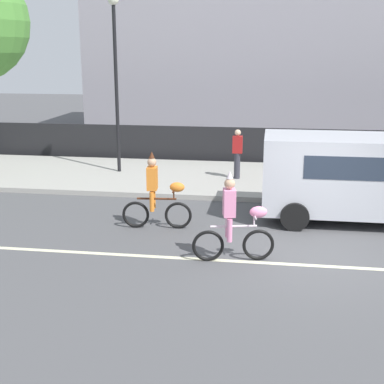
{
  "coord_description": "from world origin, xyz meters",
  "views": [
    {
      "loc": [
        -1.0,
        -10.89,
        4.27
      ],
      "look_at": [
        -2.81,
        1.2,
        1.0
      ],
      "focal_mm": 50.0,
      "sensor_mm": 36.0,
      "label": 1
    }
  ],
  "objects_px": {
    "parade_cyclist_pink": "(234,222)",
    "pedestrian_onlooker": "(237,153)",
    "parked_van_silver": "(367,172)",
    "street_lamp_post": "(115,58)",
    "parade_cyclist_orange": "(157,195)"
  },
  "relations": [
    {
      "from": "parade_cyclist_pink",
      "to": "pedestrian_onlooker",
      "type": "xyz_separation_m",
      "value": [
        -0.4,
        6.74,
        0.17
      ]
    },
    {
      "from": "pedestrian_onlooker",
      "to": "parked_van_silver",
      "type": "bearing_deg",
      "value": -45.86
    },
    {
      "from": "street_lamp_post",
      "to": "parade_cyclist_orange",
      "type": "bearing_deg",
      "value": -64.93
    },
    {
      "from": "parade_cyclist_orange",
      "to": "street_lamp_post",
      "type": "distance_m",
      "value": 6.73
    },
    {
      "from": "parade_cyclist_orange",
      "to": "pedestrian_onlooker",
      "type": "bearing_deg",
      "value": 71.81
    },
    {
      "from": "parked_van_silver",
      "to": "street_lamp_post",
      "type": "bearing_deg",
      "value": 151.98
    },
    {
      "from": "parade_cyclist_orange",
      "to": "parade_cyclist_pink",
      "type": "bearing_deg",
      "value": -42.14
    },
    {
      "from": "parade_cyclist_pink",
      "to": "street_lamp_post",
      "type": "relative_size",
      "value": 0.33
    },
    {
      "from": "parade_cyclist_pink",
      "to": "street_lamp_post",
      "type": "height_order",
      "value": "street_lamp_post"
    },
    {
      "from": "street_lamp_post",
      "to": "pedestrian_onlooker",
      "type": "xyz_separation_m",
      "value": [
        4.14,
        -0.46,
        -2.97
      ]
    },
    {
      "from": "parade_cyclist_orange",
      "to": "parked_van_silver",
      "type": "height_order",
      "value": "parked_van_silver"
    },
    {
      "from": "street_lamp_post",
      "to": "parade_cyclist_pink",
      "type": "bearing_deg",
      "value": -57.84
    },
    {
      "from": "parade_cyclist_orange",
      "to": "street_lamp_post",
      "type": "bearing_deg",
      "value": 115.07
    },
    {
      "from": "street_lamp_post",
      "to": "pedestrian_onlooker",
      "type": "distance_m",
      "value": 5.12
    },
    {
      "from": "parked_van_silver",
      "to": "pedestrian_onlooker",
      "type": "distance_m",
      "value": 5.01
    }
  ]
}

